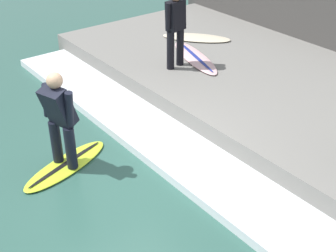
{
  "coord_description": "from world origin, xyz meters",
  "views": [
    {
      "loc": [
        -2.96,
        -4.85,
        4.33
      ],
      "look_at": [
        0.79,
        0.0,
        0.7
      ],
      "focal_mm": 50.0,
      "sensor_mm": 36.0,
      "label": 1
    }
  ],
  "objects_px": {
    "surfer_riding": "(59,116)",
    "surfboard_spare": "(196,38)",
    "surfboard_riding": "(66,165)",
    "surfboard_waiting_near": "(195,57)",
    "surfer_waiting_near": "(176,25)"
  },
  "relations": [
    {
      "from": "surfboard_riding",
      "to": "surfer_waiting_near",
      "type": "xyz_separation_m",
      "value": [
        3.2,
        1.25,
        1.3
      ]
    },
    {
      "from": "surfer_waiting_near",
      "to": "surfboard_riding",
      "type": "bearing_deg",
      "value": -158.6
    },
    {
      "from": "surfboard_spare",
      "to": "surfer_riding",
      "type": "bearing_deg",
      "value": -154.2
    },
    {
      "from": "surfboard_waiting_near",
      "to": "surfboard_spare",
      "type": "distance_m",
      "value": 1.23
    },
    {
      "from": "surfboard_riding",
      "to": "surfboard_spare",
      "type": "height_order",
      "value": "surfboard_spare"
    },
    {
      "from": "surfboard_riding",
      "to": "surfer_waiting_near",
      "type": "distance_m",
      "value": 3.68
    },
    {
      "from": "surfer_waiting_near",
      "to": "surfboard_waiting_near",
      "type": "height_order",
      "value": "surfer_waiting_near"
    },
    {
      "from": "surfboard_spare",
      "to": "surfer_waiting_near",
      "type": "bearing_deg",
      "value": -145.47
    },
    {
      "from": "surfer_riding",
      "to": "surfer_waiting_near",
      "type": "relative_size",
      "value": 0.99
    },
    {
      "from": "surfer_riding",
      "to": "surfboard_waiting_near",
      "type": "distance_m",
      "value": 4.06
    },
    {
      "from": "surfboard_riding",
      "to": "surfboard_spare",
      "type": "relative_size",
      "value": 1.07
    },
    {
      "from": "surfboard_riding",
      "to": "surfboard_waiting_near",
      "type": "height_order",
      "value": "surfboard_waiting_near"
    },
    {
      "from": "surfer_riding",
      "to": "surfboard_waiting_near",
      "type": "xyz_separation_m",
      "value": [
        3.81,
        1.33,
        -0.45
      ]
    },
    {
      "from": "surfer_waiting_near",
      "to": "surfboard_waiting_near",
      "type": "bearing_deg",
      "value": 7.2
    },
    {
      "from": "surfer_riding",
      "to": "surfboard_spare",
      "type": "distance_m",
      "value": 5.17
    }
  ]
}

